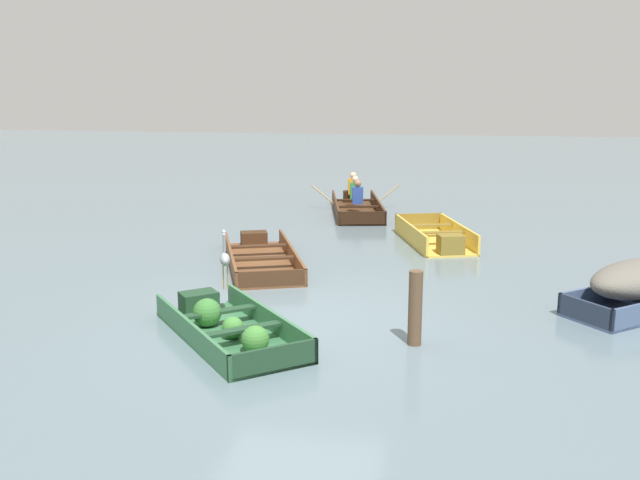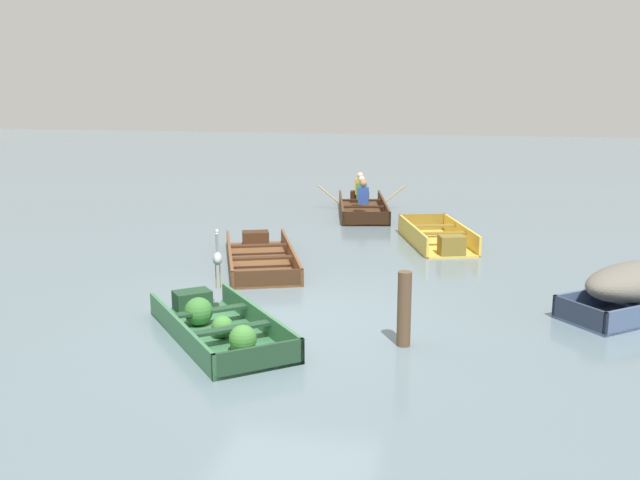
{
  "view_description": "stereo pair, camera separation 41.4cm",
  "coord_description": "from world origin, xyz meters",
  "px_view_note": "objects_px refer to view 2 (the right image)",
  "views": [
    {
      "loc": [
        2.04,
        -9.65,
        3.32
      ],
      "look_at": [
        -0.35,
        3.78,
        0.35
      ],
      "focal_mm": 40.0,
      "sensor_mm": 36.0,
      "label": 1
    },
    {
      "loc": [
        2.44,
        -9.57,
        3.32
      ],
      "look_at": [
        -0.35,
        3.78,
        0.35
      ],
      "focal_mm": 40.0,
      "sensor_mm": 36.0,
      "label": 2
    }
  ],
  "objects_px": {
    "dinghy_green_foreground": "(217,325)",
    "rowboat_dark_varnish_with_crew": "(362,204)",
    "skiff_slate_blue_far_moored": "(639,286)",
    "heron_on_dinghy": "(217,257)",
    "skiff_yellow_near_moored": "(438,238)",
    "skiff_wooden_brown_mid_moored": "(260,257)",
    "mooring_post": "(404,309)"
  },
  "relations": [
    {
      "from": "dinghy_green_foreground",
      "to": "rowboat_dark_varnish_with_crew",
      "type": "height_order",
      "value": "rowboat_dark_varnish_with_crew"
    },
    {
      "from": "skiff_slate_blue_far_moored",
      "to": "heron_on_dinghy",
      "type": "height_order",
      "value": "heron_on_dinghy"
    },
    {
      "from": "skiff_yellow_near_moored",
      "to": "rowboat_dark_varnish_with_crew",
      "type": "height_order",
      "value": "rowboat_dark_varnish_with_crew"
    },
    {
      "from": "dinghy_green_foreground",
      "to": "rowboat_dark_varnish_with_crew",
      "type": "xyz_separation_m",
      "value": [
        0.49,
        10.01,
        0.05
      ]
    },
    {
      "from": "heron_on_dinghy",
      "to": "skiff_slate_blue_far_moored",
      "type": "bearing_deg",
      "value": 12.72
    },
    {
      "from": "skiff_wooden_brown_mid_moored",
      "to": "dinghy_green_foreground",
      "type": "bearing_deg",
      "value": -81.61
    },
    {
      "from": "skiff_yellow_near_moored",
      "to": "skiff_wooden_brown_mid_moored",
      "type": "bearing_deg",
      "value": -146.74
    },
    {
      "from": "dinghy_green_foreground",
      "to": "heron_on_dinghy",
      "type": "distance_m",
      "value": 1.1
    },
    {
      "from": "dinghy_green_foreground",
      "to": "skiff_slate_blue_far_moored",
      "type": "xyz_separation_m",
      "value": [
        5.77,
        2.12,
        0.3
      ]
    },
    {
      "from": "skiff_slate_blue_far_moored",
      "to": "heron_on_dinghy",
      "type": "relative_size",
      "value": 2.93
    },
    {
      "from": "skiff_yellow_near_moored",
      "to": "skiff_wooden_brown_mid_moored",
      "type": "height_order",
      "value": "skiff_yellow_near_moored"
    },
    {
      "from": "skiff_yellow_near_moored",
      "to": "dinghy_green_foreground",
      "type": "bearing_deg",
      "value": -113.25
    },
    {
      "from": "skiff_yellow_near_moored",
      "to": "skiff_slate_blue_far_moored",
      "type": "bearing_deg",
      "value": -53.1
    },
    {
      "from": "dinghy_green_foreground",
      "to": "rowboat_dark_varnish_with_crew",
      "type": "bearing_deg",
      "value": 87.2
    },
    {
      "from": "skiff_slate_blue_far_moored",
      "to": "mooring_post",
      "type": "distance_m",
      "value": 3.82
    },
    {
      "from": "skiff_wooden_brown_mid_moored",
      "to": "rowboat_dark_varnish_with_crew",
      "type": "height_order",
      "value": "rowboat_dark_varnish_with_crew"
    },
    {
      "from": "dinghy_green_foreground",
      "to": "skiff_slate_blue_far_moored",
      "type": "relative_size",
      "value": 1.17
    },
    {
      "from": "skiff_yellow_near_moored",
      "to": "rowboat_dark_varnish_with_crew",
      "type": "relative_size",
      "value": 0.75
    },
    {
      "from": "skiff_yellow_near_moored",
      "to": "rowboat_dark_varnish_with_crew",
      "type": "bearing_deg",
      "value": 120.21
    },
    {
      "from": "skiff_wooden_brown_mid_moored",
      "to": "skiff_slate_blue_far_moored",
      "type": "height_order",
      "value": "skiff_slate_blue_far_moored"
    },
    {
      "from": "dinghy_green_foreground",
      "to": "skiff_yellow_near_moored",
      "type": "relative_size",
      "value": 1.02
    },
    {
      "from": "dinghy_green_foreground",
      "to": "skiff_wooden_brown_mid_moored",
      "type": "distance_m",
      "value": 4.13
    },
    {
      "from": "dinghy_green_foreground",
      "to": "mooring_post",
      "type": "distance_m",
      "value": 2.54
    },
    {
      "from": "skiff_yellow_near_moored",
      "to": "rowboat_dark_varnish_with_crew",
      "type": "distance_m",
      "value": 4.36
    },
    {
      "from": "rowboat_dark_varnish_with_crew",
      "to": "mooring_post",
      "type": "bearing_deg",
      "value": -78.44
    },
    {
      "from": "rowboat_dark_varnish_with_crew",
      "to": "skiff_slate_blue_far_moored",
      "type": "bearing_deg",
      "value": -56.16
    },
    {
      "from": "skiff_slate_blue_far_moored",
      "to": "rowboat_dark_varnish_with_crew",
      "type": "height_order",
      "value": "rowboat_dark_varnish_with_crew"
    },
    {
      "from": "dinghy_green_foreground",
      "to": "rowboat_dark_varnish_with_crew",
      "type": "distance_m",
      "value": 10.02
    },
    {
      "from": "skiff_yellow_near_moored",
      "to": "skiff_slate_blue_far_moored",
      "type": "xyz_separation_m",
      "value": [
        3.09,
        -4.12,
        0.29
      ]
    },
    {
      "from": "heron_on_dinghy",
      "to": "mooring_post",
      "type": "bearing_deg",
      "value": -12.92
    },
    {
      "from": "skiff_slate_blue_far_moored",
      "to": "rowboat_dark_varnish_with_crew",
      "type": "bearing_deg",
      "value": 123.84
    },
    {
      "from": "dinghy_green_foreground",
      "to": "skiff_wooden_brown_mid_moored",
      "type": "height_order",
      "value": "dinghy_green_foreground"
    }
  ]
}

